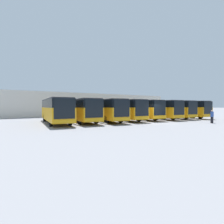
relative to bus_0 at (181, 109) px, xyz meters
The scene contains 18 objects.
ground_plane 13.23m from the bus_0, 23.64° to the left, with size 600.00×600.00×0.00m, color gray.
bus_0 is the anchor object (origin of this frame).
curb_divider_0 2.99m from the bus_0, 45.50° to the left, with size 0.24×5.83×0.15m, color #B2B2AD.
bus_1 3.47m from the bus_0, ahead, with size 3.37×11.95×3.20m.
curb_divider_1 5.56m from the bus_0, 13.50° to the left, with size 0.24×5.83×0.15m, color #B2B2AD.
bus_2 6.88m from the bus_0, ahead, with size 3.37×11.95×3.20m.
curb_divider_2 8.84m from the bus_0, ahead, with size 0.24×5.83×0.15m, color #B2B2AD.
bus_3 10.35m from the bus_0, ahead, with size 3.37×11.95×3.20m.
curb_divider_3 12.15m from the bus_0, ahead, with size 0.24×5.83×0.15m, color #B2B2AD.
bus_4 13.75m from the bus_0, ahead, with size 3.37×11.95×3.20m.
curb_divider_4 15.55m from the bus_0, ahead, with size 0.24×5.83×0.15m, color #B2B2AD.
bus_5 17.16m from the bus_0, ahead, with size 3.37×11.95×3.20m.
curb_divider_5 18.98m from the bus_0, ahead, with size 0.24×5.83×0.15m, color #B2B2AD.
bus_6 20.62m from the bus_0, ahead, with size 3.37×11.95×3.20m.
curb_divider_6 22.37m from the bus_0, ahead, with size 0.24×5.83×0.15m, color #B2B2AD.
bus_7 24.03m from the bus_0, ahead, with size 3.37×11.95×3.20m.
pedestrian 11.61m from the bus_0, 57.13° to the left, with size 0.50×0.50×1.76m.
station_building 24.20m from the bus_0, 60.24° to the right, with size 43.87×15.63×5.28m.
Camera 1 is at (17.51, 17.38, 2.23)m, focal length 28.00 mm.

